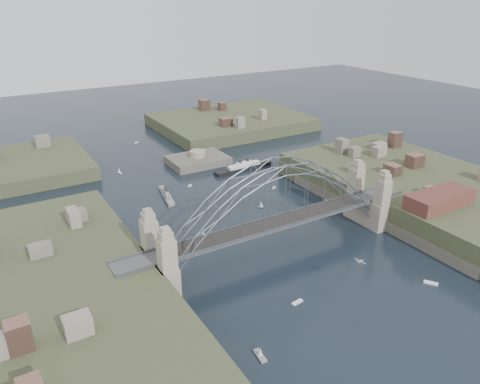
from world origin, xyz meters
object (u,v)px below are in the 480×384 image
bridge (277,208)px  naval_cruiser_far (81,163)px  fort_island (198,165)px  wharf_shed (440,199)px  ocean_liner (244,168)px  naval_cruiser_near (166,195)px

bridge → naval_cruiser_far: bearing=106.5°
fort_island → wharf_shed: bearing=-69.1°
bridge → ocean_liner: (24.01, 55.13, -11.39)m
fort_island → naval_cruiser_far: fort_island is taller
bridge → naval_cruiser_near: 49.15m
bridge → naval_cruiser_near: bridge is taller
wharf_shed → ocean_liner: bearing=106.1°
naval_cruiser_near → ocean_liner: bearing=13.9°
bridge → naval_cruiser_far: size_ratio=6.45×
wharf_shed → ocean_liner: (-19.99, 69.13, -9.07)m
naval_cruiser_near → ocean_liner: ocean_liner is taller
fort_island → wharf_shed: 90.48m
naval_cruiser_near → bridge: bearing=-76.8°
fort_island → naval_cruiser_near: fort_island is taller
fort_island → naval_cruiser_far: (-39.40, 22.36, 1.12)m
bridge → wharf_shed: bearing=-17.7°
naval_cruiser_near → naval_cruiser_far: naval_cruiser_far is taller
bridge → naval_cruiser_far: 97.03m
bridge → ocean_liner: bridge is taller
fort_island → ocean_liner: (12.01, -14.87, 1.27)m
wharf_shed → naval_cruiser_far: wharf_shed is taller
fort_island → ocean_liner: size_ratio=0.89×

